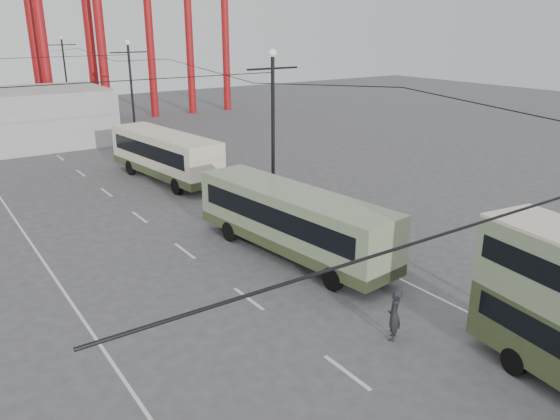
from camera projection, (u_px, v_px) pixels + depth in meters
road_markings at (158, 228)px, 29.70m from camera, size 12.52×120.00×0.01m
lamp_post_mid at (273, 135)px, 30.35m from camera, size 3.20×0.44×9.32m
lamp_post_far at (132, 95)px, 47.48m from camera, size 3.20×0.44×9.32m
lamp_post_distant at (66, 77)px, 64.62m from camera, size 3.20×0.44×9.32m
single_decker_green at (292, 219)px, 25.69m from camera, size 3.86×11.62×3.22m
single_decker_cream at (165, 154)px, 38.29m from camera, size 3.95×11.07×3.37m
pedestrian at (394, 315)px, 18.97m from camera, size 0.83×0.78×1.90m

